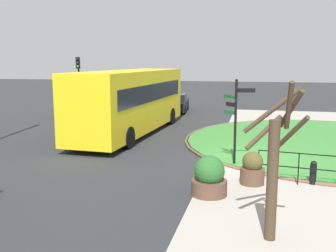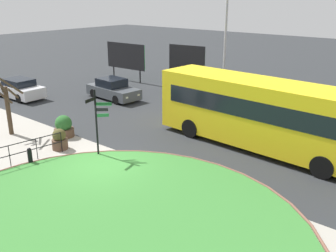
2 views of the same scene
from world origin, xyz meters
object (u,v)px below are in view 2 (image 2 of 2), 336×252
object	(u,v)px
car_near_lane	(113,90)
street_tree_bare	(8,104)
billboard_left	(187,61)
bus_yellow	(263,113)
planter_near_signpost	(64,127)
bollard_foreground	(30,156)
lamppost_tall	(226,33)
billboard_right	(126,57)
car_trailing	(18,89)
signpost_directional	(97,118)
planter_kerbside	(60,140)

from	to	relation	value
car_near_lane	street_tree_bare	bearing A→B (deg)	-76.38
billboard_left	street_tree_bare	size ratio (longest dim) A/B	1.00
bus_yellow	planter_near_signpost	size ratio (longest dim) A/B	9.38
bollard_foreground	street_tree_bare	bearing A→B (deg)	161.54
car_near_lane	planter_near_signpost	world-z (taller)	car_near_lane
lamppost_tall	street_tree_bare	bearing A→B (deg)	-113.35
bollard_foreground	billboard_right	distance (m)	17.63
car_trailing	planter_near_signpost	distance (m)	9.77
bollard_foreground	lamppost_tall	size ratio (longest dim) A/B	0.09
signpost_directional	lamppost_tall	bearing A→B (deg)	92.06
bollard_foreground	car_near_lane	size ratio (longest dim) A/B	0.17
car_near_lane	billboard_right	size ratio (longest dim) A/B	1.03
bus_yellow	lamppost_tall	distance (m)	8.70
bollard_foreground	billboard_right	xyz separation A→B (m)	(-9.15, 14.97, 1.75)
planter_near_signpost	street_tree_bare	bearing A→B (deg)	-145.25
billboard_left	street_tree_bare	xyz separation A→B (m)	(-0.83, -14.65, -0.48)
bus_yellow	car_trailing	bearing A→B (deg)	-169.25
billboard_left	planter_kerbside	bearing A→B (deg)	-86.51
car_trailing	planter_near_signpost	world-z (taller)	car_trailing
billboard_right	planter_kerbside	size ratio (longest dim) A/B	4.03
signpost_directional	planter_near_signpost	xyz separation A→B (m)	(-3.45, 0.49, -1.36)
car_trailing	bollard_foreground	bearing A→B (deg)	150.39
planter_near_signpost	street_tree_bare	size ratio (longest dim) A/B	0.34
planter_near_signpost	planter_kerbside	world-z (taller)	planter_near_signpost
billboard_left	signpost_directional	bearing A→B (deg)	-77.60
lamppost_tall	planter_kerbside	xyz separation A→B (m)	(-1.72, -12.18, -4.34)
car_near_lane	street_tree_bare	world-z (taller)	street_tree_bare
car_trailing	billboard_left	size ratio (longest dim) A/B	1.29
lamppost_tall	billboard_right	size ratio (longest dim) A/B	2.11
bollard_foreground	car_trailing	size ratio (longest dim) A/B	0.17
car_trailing	planter_kerbside	distance (m)	11.41
lamppost_tall	planter_near_signpost	distance (m)	12.17
billboard_left	billboard_right	distance (m)	5.92
billboard_left	street_tree_bare	distance (m)	14.68
car_near_lane	car_trailing	world-z (taller)	car_near_lane
bollard_foreground	bus_yellow	bearing A→B (deg)	49.48
bus_yellow	billboard_left	size ratio (longest dim) A/B	3.20
bollard_foreground	lamppost_tall	xyz separation A→B (m)	(1.31, 14.05, 4.43)
signpost_directional	lamppost_tall	size ratio (longest dim) A/B	0.36
signpost_directional	car_trailing	bearing A→B (deg)	165.72
car_near_lane	planter_near_signpost	xyz separation A→B (m)	(3.84, -7.04, -0.15)
lamppost_tall	billboard_left	world-z (taller)	lamppost_tall
billboard_left	planter_kerbside	distance (m)	14.57
car_trailing	planter_near_signpost	xyz separation A→B (m)	(9.37, -2.77, -0.15)
signpost_directional	planter_kerbside	size ratio (longest dim) A/B	3.03
billboard_right	planter_near_signpost	size ratio (longest dim) A/B	3.61
car_near_lane	street_tree_bare	distance (m)	8.90
bus_yellow	billboard_right	xyz separation A→B (m)	(-16.25, 6.67, 0.34)
signpost_directional	bollard_foreground	distance (m)	3.44
planter_kerbside	car_trailing	bearing A→B (deg)	159.65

